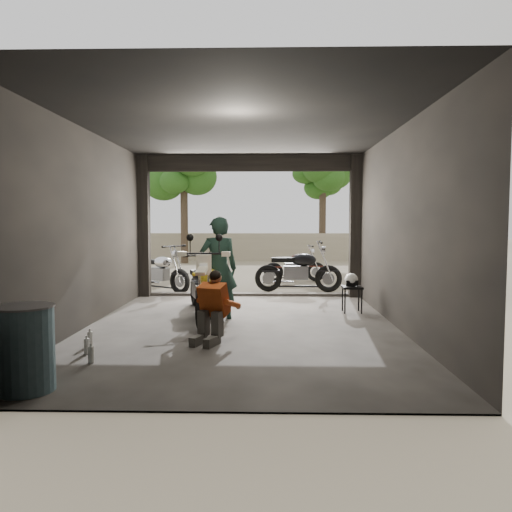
{
  "coord_description": "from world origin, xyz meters",
  "views": [
    {
      "loc": [
        0.43,
        -7.85,
        1.72
      ],
      "look_at": [
        0.22,
        0.6,
        1.13
      ],
      "focal_mm": 35.0,
      "sensor_mm": 36.0,
      "label": 1
    }
  ],
  "objects_px": {
    "outside_bike_b": "(295,263)",
    "rider": "(219,269)",
    "helmet": "(351,280)",
    "oil_drum": "(25,350)",
    "sign_post": "(371,235)",
    "main_bike": "(210,286)",
    "left_bike": "(200,282)",
    "mechanic": "(210,309)",
    "outside_bike_a": "(160,268)",
    "stool": "(352,290)",
    "outside_bike_c": "(298,267)"
  },
  "relations": [
    {
      "from": "outside_bike_a",
      "to": "outside_bike_c",
      "type": "relative_size",
      "value": 0.93
    },
    {
      "from": "outside_bike_b",
      "to": "oil_drum",
      "type": "distance_m",
      "value": 9.84
    },
    {
      "from": "helmet",
      "to": "left_bike",
      "type": "bearing_deg",
      "value": -168.82
    },
    {
      "from": "left_bike",
      "to": "outside_bike_a",
      "type": "relative_size",
      "value": 0.98
    },
    {
      "from": "main_bike",
      "to": "rider",
      "type": "height_order",
      "value": "rider"
    },
    {
      "from": "left_bike",
      "to": "mechanic",
      "type": "xyz_separation_m",
      "value": [
        0.49,
        -2.48,
        -0.07
      ]
    },
    {
      "from": "left_bike",
      "to": "outside_bike_c",
      "type": "xyz_separation_m",
      "value": [
        2.03,
        2.72,
        0.06
      ]
    },
    {
      "from": "left_bike",
      "to": "oil_drum",
      "type": "height_order",
      "value": "left_bike"
    },
    {
      "from": "left_bike",
      "to": "helmet",
      "type": "xyz_separation_m",
      "value": [
        2.86,
        -0.03,
        0.06
      ]
    },
    {
      "from": "outside_bike_a",
      "to": "outside_bike_c",
      "type": "bearing_deg",
      "value": -54.47
    },
    {
      "from": "sign_post",
      "to": "main_bike",
      "type": "bearing_deg",
      "value": -110.28
    },
    {
      "from": "rider",
      "to": "helmet",
      "type": "xyz_separation_m",
      "value": [
        2.43,
        0.72,
        -0.27
      ]
    },
    {
      "from": "outside_bike_b",
      "to": "rider",
      "type": "bearing_deg",
      "value": 157.18
    },
    {
      "from": "rider",
      "to": "left_bike",
      "type": "bearing_deg",
      "value": -70.12
    },
    {
      "from": "stool",
      "to": "outside_bike_c",
      "type": "bearing_deg",
      "value": 106.55
    },
    {
      "from": "main_bike",
      "to": "stool",
      "type": "bearing_deg",
      "value": 22.77
    },
    {
      "from": "outside_bike_c",
      "to": "main_bike",
      "type": "bearing_deg",
      "value": 158.19
    },
    {
      "from": "left_bike",
      "to": "outside_bike_b",
      "type": "height_order",
      "value": "left_bike"
    },
    {
      "from": "mechanic",
      "to": "sign_post",
      "type": "distance_m",
      "value": 6.63
    },
    {
      "from": "left_bike",
      "to": "outside_bike_c",
      "type": "height_order",
      "value": "outside_bike_c"
    },
    {
      "from": "sign_post",
      "to": "left_bike",
      "type": "bearing_deg",
      "value": -120.78
    },
    {
      "from": "sign_post",
      "to": "rider",
      "type": "bearing_deg",
      "value": -111.35
    },
    {
      "from": "mechanic",
      "to": "helmet",
      "type": "height_order",
      "value": "mechanic"
    },
    {
      "from": "mechanic",
      "to": "sign_post",
      "type": "bearing_deg",
      "value": 79.87
    },
    {
      "from": "mechanic",
      "to": "rider",
      "type": "bearing_deg",
      "value": 112.73
    },
    {
      "from": "outside_bike_a",
      "to": "outside_bike_b",
      "type": "relative_size",
      "value": 1.11
    },
    {
      "from": "helmet",
      "to": "oil_drum",
      "type": "height_order",
      "value": "oil_drum"
    },
    {
      "from": "left_bike",
      "to": "outside_bike_a",
      "type": "height_order",
      "value": "outside_bike_a"
    },
    {
      "from": "mechanic",
      "to": "oil_drum",
      "type": "distance_m",
      "value": 2.61
    },
    {
      "from": "outside_bike_a",
      "to": "stool",
      "type": "relative_size",
      "value": 3.34
    },
    {
      "from": "main_bike",
      "to": "oil_drum",
      "type": "relative_size",
      "value": 2.15
    },
    {
      "from": "rider",
      "to": "stool",
      "type": "xyz_separation_m",
      "value": [
        2.43,
        0.66,
        -0.46
      ]
    },
    {
      "from": "stool",
      "to": "helmet",
      "type": "height_order",
      "value": "helmet"
    },
    {
      "from": "left_bike",
      "to": "main_bike",
      "type": "bearing_deg",
      "value": -89.46
    },
    {
      "from": "sign_post",
      "to": "outside_bike_b",
      "type": "bearing_deg",
      "value": 157.91
    },
    {
      "from": "stool",
      "to": "rider",
      "type": "bearing_deg",
      "value": -164.8
    },
    {
      "from": "rider",
      "to": "mechanic",
      "type": "xyz_separation_m",
      "value": [
        0.06,
        -1.73,
        -0.41
      ]
    },
    {
      "from": "left_bike",
      "to": "oil_drum",
      "type": "xyz_separation_m",
      "value": [
        -1.13,
        -4.52,
        -0.13
      ]
    },
    {
      "from": "helmet",
      "to": "oil_drum",
      "type": "xyz_separation_m",
      "value": [
        -3.99,
        -4.49,
        -0.19
      ]
    },
    {
      "from": "outside_bike_b",
      "to": "sign_post",
      "type": "distance_m",
      "value": 2.59
    },
    {
      "from": "mechanic",
      "to": "stool",
      "type": "relative_size",
      "value": 1.94
    },
    {
      "from": "outside_bike_b",
      "to": "outside_bike_c",
      "type": "bearing_deg",
      "value": 172.72
    },
    {
      "from": "outside_bike_a",
      "to": "outside_bike_b",
      "type": "distance_m",
      "value": 4.02
    },
    {
      "from": "helmet",
      "to": "oil_drum",
      "type": "bearing_deg",
      "value": -119.89
    },
    {
      "from": "sign_post",
      "to": "mechanic",
      "type": "bearing_deg",
      "value": -100.96
    },
    {
      "from": "outside_bike_c",
      "to": "rider",
      "type": "relative_size",
      "value": 1.02
    },
    {
      "from": "outside_bike_b",
      "to": "mechanic",
      "type": "distance_m",
      "value": 7.44
    },
    {
      "from": "main_bike",
      "to": "helmet",
      "type": "xyz_separation_m",
      "value": [
        2.54,
        1.0,
        0.0
      ]
    },
    {
      "from": "outside_bike_a",
      "to": "helmet",
      "type": "height_order",
      "value": "outside_bike_a"
    },
    {
      "from": "main_bike",
      "to": "left_bike",
      "type": "distance_m",
      "value": 1.08
    }
  ]
}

